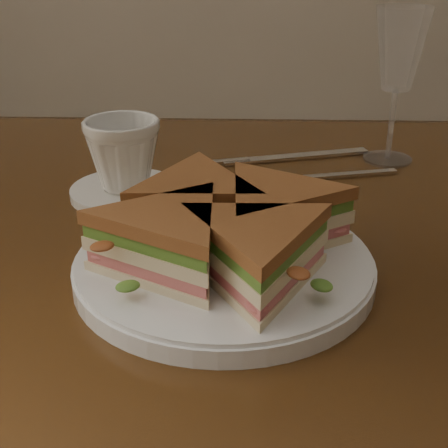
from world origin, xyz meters
The scene contains 9 objects.
table centered at (0.00, 0.00, 0.65)m, with size 1.20×0.80×0.75m.
plate centered at (-0.05, -0.08, 0.76)m, with size 0.26×0.26×0.02m, color white.
sandwich_wedges centered at (-0.05, -0.08, 0.80)m, with size 0.28×0.28×0.06m.
crisps_mound centered at (-0.05, -0.08, 0.79)m, with size 0.09×0.09×0.05m, color #C65119, non-canonical shape.
spoon centered at (0.02, 0.14, 0.75)m, with size 0.18×0.06×0.01m.
knife centered at (0.02, 0.22, 0.75)m, with size 0.21×0.07×0.00m.
wine_glass centered at (0.15, 0.22, 0.89)m, with size 0.07×0.07×0.19m.
saucer centered at (-0.17, 0.10, 0.76)m, with size 0.13×0.13×0.01m, color white.
coffee_cup centered at (-0.17, 0.10, 0.80)m, with size 0.08×0.08×0.08m, color white.
Camera 1 is at (-0.04, -0.56, 1.03)m, focal length 50.00 mm.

